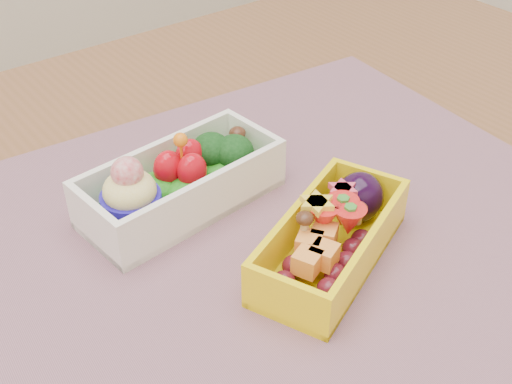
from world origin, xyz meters
TOP-DOWN VIEW (x-y plane):
  - table at (0.00, 0.00)m, footprint 1.20×0.80m
  - placemat at (-0.01, -0.04)m, footprint 0.62×0.50m
  - bento_white at (-0.04, 0.03)m, footprint 0.19×0.10m
  - bento_yellow at (0.02, -0.10)m, footprint 0.17×0.13m

SIDE VIEW (x-z plane):
  - table at x=0.00m, z-range 0.28..1.03m
  - placemat at x=-0.01m, z-range 0.75..0.75m
  - bento_yellow at x=0.02m, z-range 0.75..0.80m
  - bento_white at x=-0.04m, z-range 0.74..0.82m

